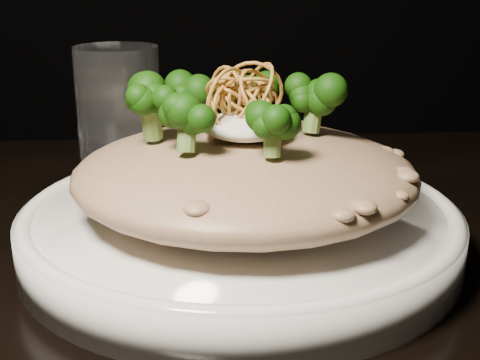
# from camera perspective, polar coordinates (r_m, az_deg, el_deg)

# --- Properties ---
(plate) EXTENTS (0.32, 0.32, 0.03)m
(plate) POSITION_cam_1_polar(r_m,az_deg,el_deg) (0.50, -0.00, -4.21)
(plate) COLOR white
(plate) RESTS_ON table
(risotto) EXTENTS (0.25, 0.25, 0.05)m
(risotto) POSITION_cam_1_polar(r_m,az_deg,el_deg) (0.48, 0.41, 0.56)
(risotto) COLOR brown
(risotto) RESTS_ON plate
(broccoli) EXTENTS (0.15, 0.15, 0.06)m
(broccoli) POSITION_cam_1_polar(r_m,az_deg,el_deg) (0.47, -0.23, 7.08)
(broccoli) COLOR black
(broccoli) RESTS_ON risotto
(cheese) EXTENTS (0.06, 0.06, 0.02)m
(cheese) POSITION_cam_1_polar(r_m,az_deg,el_deg) (0.47, 0.52, 4.62)
(cheese) COLOR white
(cheese) RESTS_ON risotto
(shallots) EXTENTS (0.05, 0.05, 0.04)m
(shallots) POSITION_cam_1_polar(r_m,az_deg,el_deg) (0.46, 0.13, 7.85)
(shallots) COLOR olive
(shallots) RESTS_ON cheese
(drinking_glass) EXTENTS (0.08, 0.08, 0.13)m
(drinking_glass) POSITION_cam_1_polar(r_m,az_deg,el_deg) (0.62, -10.24, 5.06)
(drinking_glass) COLOR white
(drinking_glass) RESTS_ON table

